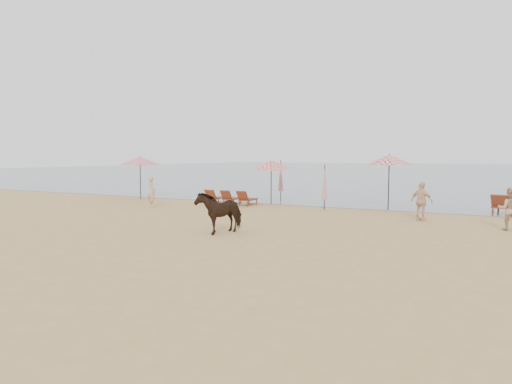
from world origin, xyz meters
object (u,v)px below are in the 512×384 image
umbrella_open_right (389,160)px  beachgoer_right_b (422,201)px  lounger_cluster_left (230,198)px  beachgoer_right_a (509,209)px  cow (220,212)px  umbrella_open_left_a (140,161)px  umbrella_open_left_b (271,164)px  umbrella_closed_left (281,176)px  umbrella_closed_right (325,182)px  beachgoer_left (152,192)px

umbrella_open_right → beachgoer_right_b: bearing=-68.1°
umbrella_open_right → beachgoer_right_b: (1.76, -3.02, -1.61)m
beachgoer_right_b → lounger_cluster_left: bearing=15.1°
beachgoer_right_a → cow: bearing=29.4°
umbrella_open_left_a → umbrella_open_right: 14.08m
beachgoer_right_a → beachgoer_right_b: (-2.91, 0.95, 0.04)m
umbrella_open_left_b → umbrella_open_right: bearing=16.0°
umbrella_closed_left → cow: 10.28m
umbrella_closed_right → beachgoer_right_b: (4.44, -1.51, -0.55)m
lounger_cluster_left → beachgoer_right_b: size_ratio=1.60×
beachgoer_right_a → lounger_cluster_left: bearing=-10.7°
umbrella_open_left_a → cow: (9.98, -7.40, -1.59)m
umbrella_open_right → umbrella_closed_right: umbrella_open_right is taller
umbrella_open_left_a → lounger_cluster_left: bearing=-20.1°
lounger_cluster_left → umbrella_open_left_b: size_ratio=1.01×
umbrella_closed_right → beachgoer_right_b: size_ratio=1.39×
beachgoer_right_b → umbrella_open_left_a: bearing=18.2°
umbrella_open_left_b → beachgoer_right_b: bearing=-6.6°
umbrella_open_left_b → cow: size_ratio=1.48×
lounger_cluster_left → beachgoer_left: bearing=-137.6°
lounger_cluster_left → beachgoer_right_b: beachgoer_right_b is taller
umbrella_open_left_b → beachgoer_left: bearing=-129.3°
umbrella_open_left_b → beachgoer_right_b: umbrella_open_left_b is taller
umbrella_closed_right → umbrella_open_right: bearing=29.4°
umbrella_open_left_a → cow: size_ratio=1.55×
umbrella_open_right → beachgoer_left: umbrella_open_right is taller
umbrella_closed_right → beachgoer_right_a: size_ratio=1.46×
lounger_cluster_left → umbrella_closed_right: size_ratio=1.15×
lounger_cluster_left → beachgoer_right_a: size_ratio=1.68×
umbrella_open_right → umbrella_closed_left: (-6.11, 1.28, -0.93)m
umbrella_open_right → umbrella_closed_right: 3.25m
umbrella_open_right → beachgoer_left: bearing=-166.9°
beachgoer_left → umbrella_open_right: bearing=-127.4°
umbrella_open_left_b → beachgoer_right_a: size_ratio=1.66×
beachgoer_left → umbrella_closed_left: bearing=-98.9°
lounger_cluster_left → umbrella_open_right: umbrella_open_right is taller
lounger_cluster_left → umbrella_open_right: bearing=10.1°
umbrella_open_right → cow: umbrella_open_right is taller
cow → beachgoer_right_b: 8.16m
cow → beachgoer_left: size_ratio=1.05×
cow → beachgoer_left: beachgoer_left is taller
cow → beachgoer_right_a: beachgoer_right_a is taller
lounger_cluster_left → umbrella_open_right: (7.80, 1.49, 2.01)m
umbrella_closed_right → umbrella_open_left_a: bearing=179.3°
umbrella_closed_left → beachgoer_right_a: size_ratio=1.60×
beachgoer_left → umbrella_open_left_b: bearing=-110.3°
umbrella_open_left_a → beachgoer_left: size_ratio=1.62×
umbrella_closed_right → cow: (-1.35, -7.25, -0.63)m
lounger_cluster_left → umbrella_closed_right: bearing=-0.9°
lounger_cluster_left → umbrella_open_left_b: 2.77m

